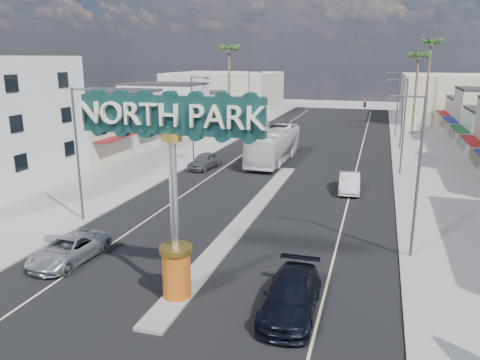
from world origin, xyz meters
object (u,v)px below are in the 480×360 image
Objects in this scene: city_bus at (274,145)px; streetlight_l_mid at (194,114)px; streetlight_l_near at (79,148)px; streetlight_r_near at (416,169)px; palm_right_mid at (419,60)px; streetlight_r_mid at (402,122)px; palm_left_far at (229,53)px; car_parked_right at (349,183)px; car_parked_left at (204,161)px; traffic_signal_left at (243,109)px; streetlight_l_far at (250,98)px; palm_right_far at (431,47)px; gateway_sign at (173,175)px; suv_left at (69,249)px; traffic_signal_right at (387,113)px; streetlight_r_far at (397,101)px; suv_right at (291,296)px.

streetlight_l_mid is at bearing -162.24° from city_bus.
streetlight_l_near is 1.00× the size of streetlight_r_near.
streetlight_r_mid is at bearing -95.64° from palm_right_mid.
palm_left_far is 2.77× the size of car_parked_right.
car_parked_left is (4.77, -22.91, -10.70)m from palm_left_far.
car_parked_right is at bearing -118.99° from streetlight_r_mid.
traffic_signal_left is at bearing 122.43° from car_parked_right.
streetlight_l_far is 0.71× the size of city_bus.
streetlight_l_far is at bearing 116.14° from car_parked_right.
streetlight_l_near is 17.75m from car_parked_left.
palm_right_far reaches higher than streetlight_r_mid.
palm_left_far is (-2.57, -2.00, 6.43)m from streetlight_l_far.
gateway_sign is 1.80× the size of suv_left.
gateway_sign reaches higher than traffic_signal_right.
streetlight_l_mid is at bearing -90.00° from streetlight_l_far.
palm_left_far reaches higher than car_parked_right.
streetlight_r_near is 1.93× the size of car_parked_left.
streetlight_r_mid reaches higher than suv_left.
streetlight_l_near and streetlight_r_far have the same top height.
streetlight_r_near is 10.22m from suv_right.
streetlight_l_near and streetlight_l_mid have the same top height.
streetlight_l_far is at bearing 180.00° from streetlight_r_far.
palm_right_far is (25.43, 10.00, 7.32)m from streetlight_l_far.
traffic_signal_right is 0.67× the size of streetlight_r_mid.
palm_right_mid is at bearing 12.99° from palm_left_far.
palm_left_far is 2.81× the size of car_parked_left.
streetlight_l_far is at bearing 97.51° from suv_left.
traffic_signal_left is 0.67× the size of streetlight_l_mid.
streetlight_r_near reaches higher than suv_left.
suv_right is (-5.17, -27.72, -4.26)m from streetlight_r_mid.
palm_left_far is at bearing 97.31° from streetlight_l_mid.
traffic_signal_left and traffic_signal_right have the same top height.
gateway_sign is at bearing -78.22° from streetlight_l_far.
city_bus is at bearing -59.22° from traffic_signal_left.
car_parked_right is at bearing -53.95° from traffic_signal_left.
streetlight_l_near is 21.45m from car_parked_right.
suv_right is at bearing -74.25° from city_bus.
traffic_signal_right is at bearing -22.20° from streetlight_l_far.
traffic_signal_right is 0.67× the size of streetlight_r_far.
suv_left is at bearing -86.32° from streetlight_l_far.
streetlight_l_far is 1.62× the size of suv_right.
palm_right_far is at bearing 21.46° from streetlight_l_far.
streetlight_r_near is at bearing -75.76° from car_parked_right.
suv_left is (-16.54, -39.91, -3.57)m from traffic_signal_right.
streetlight_r_far is at bearing 61.04° from car_parked_left.
car_parked_left is at bearing -135.85° from traffic_signal_right.
gateway_sign is 0.70× the size of palm_left_far.
gateway_sign reaches higher than car_parked_left.
palm_right_far is at bearing 72.10° from traffic_signal_right.
traffic_signal_right is 1.18× the size of suv_left.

